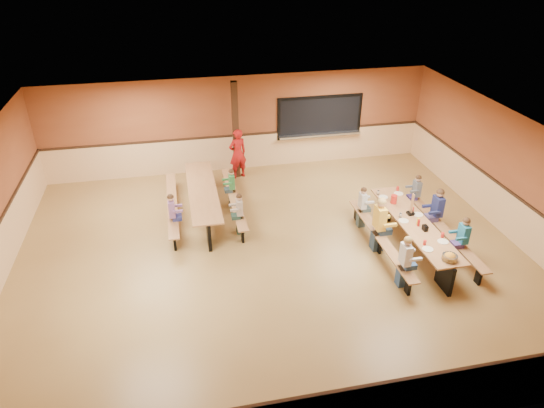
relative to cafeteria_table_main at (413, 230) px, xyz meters
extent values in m
plane|color=olive|center=(-3.36, 0.43, -0.53)|extent=(12.00, 12.00, 0.00)
cube|color=brown|center=(-3.36, 5.43, 0.97)|extent=(12.00, 0.04, 3.00)
cube|color=brown|center=(-3.36, -4.57, 0.97)|extent=(12.00, 0.04, 3.00)
cube|color=brown|center=(2.64, 0.43, 0.97)|extent=(0.04, 10.00, 3.00)
cube|color=white|center=(-3.36, 0.43, 2.47)|extent=(12.00, 10.00, 0.04)
cube|color=black|center=(-0.76, 5.40, 1.02)|extent=(2.60, 0.06, 1.20)
cube|color=silver|center=(-0.76, 5.31, 0.45)|extent=(2.70, 0.28, 0.06)
cube|color=black|center=(-3.56, 4.83, 0.97)|extent=(0.18, 0.18, 3.00)
cube|color=#9B663D|center=(0.00, 0.00, 0.19)|extent=(0.75, 3.60, 0.04)
cube|color=black|center=(0.00, -1.55, -0.18)|extent=(0.08, 0.60, 0.70)
cube|color=black|center=(0.00, 1.55, -0.18)|extent=(0.08, 0.60, 0.70)
cube|color=#9B663D|center=(-0.83, 0.00, -0.09)|extent=(0.26, 3.60, 0.04)
cube|color=black|center=(-0.83, 0.00, -0.32)|extent=(0.06, 0.18, 0.41)
cube|color=#9B663D|center=(0.82, 0.00, -0.09)|extent=(0.26, 3.60, 0.04)
cube|color=black|center=(0.82, 0.00, -0.32)|extent=(0.06, 0.18, 0.41)
cube|color=#9B663D|center=(-4.78, 2.68, 0.19)|extent=(0.75, 3.60, 0.04)
cube|color=black|center=(-4.78, 1.13, -0.18)|extent=(0.08, 0.60, 0.70)
cube|color=black|center=(-4.78, 4.23, -0.18)|extent=(0.08, 0.60, 0.70)
cube|color=#9B663D|center=(-5.60, 2.68, -0.09)|extent=(0.26, 3.60, 0.04)
cube|color=black|center=(-5.60, 2.68, -0.32)|extent=(0.06, 0.18, 0.41)
cube|color=#9B663D|center=(-3.95, 2.68, -0.09)|extent=(0.26, 3.60, 0.04)
cube|color=black|center=(-3.95, 2.68, -0.32)|extent=(0.06, 0.18, 0.41)
imported|color=#AB1313|center=(-3.53, 4.75, 0.27)|extent=(0.67, 0.54, 1.58)
cylinder|color=red|center=(-0.11, 0.97, 0.32)|extent=(0.16, 0.16, 0.22)
cube|color=black|center=(0.06, -0.38, 0.28)|extent=(0.10, 0.14, 0.13)
cylinder|color=yellow|center=(0.02, -0.11, 0.30)|extent=(0.06, 0.06, 0.17)
cylinder|color=#B2140F|center=(0.00, -0.18, 0.30)|extent=(0.06, 0.06, 0.17)
cube|color=black|center=(0.07, 0.36, 0.24)|extent=(0.16, 0.16, 0.06)
cube|color=#9B663D|center=(0.07, 0.36, 0.52)|extent=(0.02, 0.09, 0.50)
camera|label=1|loc=(-5.29, -8.86, 6.21)|focal=32.00mm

